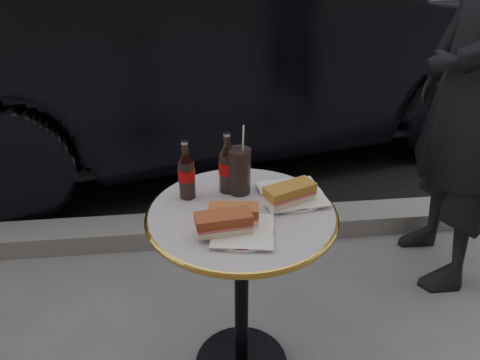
{
  "coord_description": "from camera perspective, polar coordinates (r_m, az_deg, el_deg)",
  "views": [
    {
      "loc": [
        -0.14,
        -1.26,
        1.55
      ],
      "look_at": [
        0.0,
        0.05,
        0.82
      ],
      "focal_mm": 35.0,
      "sensor_mm": 36.0,
      "label": 1
    }
  ],
  "objects": [
    {
      "name": "curb",
      "position": [
        2.63,
        -2.03,
        -5.8
      ],
      "size": [
        40.0,
        0.2,
        0.12
      ],
      "primitive_type": "cube",
      "color": "gray",
      "rests_on": "ground"
    },
    {
      "name": "asphalt_road",
      "position": [
        6.45,
        -4.98,
        14.9
      ],
      "size": [
        40.0,
        8.0,
        0.0
      ],
      "primitive_type": "cube",
      "color": "black",
      "rests_on": "ground"
    },
    {
      "name": "sandwich_left_a",
      "position": [
        1.38,
        -2.04,
        -5.33
      ],
      "size": [
        0.17,
        0.1,
        0.06
      ],
      "primitive_type": "cube",
      "rotation": [
        0.0,
        0.0,
        0.12
      ],
      "color": "brown",
      "rests_on": "plate_left"
    },
    {
      "name": "pedestrian",
      "position": [
        2.23,
        26.83,
        10.11
      ],
      "size": [
        0.48,
        0.71,
        1.89
      ],
      "primitive_type": "imported",
      "rotation": [
        0.0,
        0.0,
        -1.62
      ],
      "color": "black",
      "rests_on": "ground"
    },
    {
      "name": "plate_right",
      "position": [
        1.59,
        6.35,
        -1.9
      ],
      "size": [
        0.23,
        0.23,
        0.01
      ],
      "primitive_type": "cylinder",
      "rotation": [
        0.0,
        0.0,
        -0.06
      ],
      "color": "white",
      "rests_on": "bistro_table"
    },
    {
      "name": "cola_bottle_right",
      "position": [
        1.57,
        -1.56,
        2.15
      ],
      "size": [
        0.07,
        0.07,
        0.22
      ],
      "primitive_type": null,
      "rotation": [
        0.0,
        0.0,
        0.18
      ],
      "color": "black",
      "rests_on": "bistro_table"
    },
    {
      "name": "cola_glass",
      "position": [
        1.58,
        -0.08,
        1.12
      ],
      "size": [
        0.08,
        0.08,
        0.16
      ],
      "primitive_type": "cylinder",
      "rotation": [
        0.0,
        0.0,
        -0.0
      ],
      "color": "black",
      "rests_on": "bistro_table"
    },
    {
      "name": "sandwich_left_b",
      "position": [
        1.43,
        -0.78,
        -4.24
      ],
      "size": [
        0.16,
        0.09,
        0.05
      ],
      "primitive_type": "cube",
      "rotation": [
        0.0,
        0.0,
        -0.12
      ],
      "color": "#A55B2A",
      "rests_on": "plate_left"
    },
    {
      "name": "bistro_table",
      "position": [
        1.73,
        0.19,
        -14.06
      ],
      "size": [
        0.62,
        0.62,
        0.73
      ],
      "primitive_type": null,
      "color": "#BAB2C4",
      "rests_on": "ground"
    },
    {
      "name": "plate_left",
      "position": [
        1.4,
        0.35,
        -6.43
      ],
      "size": [
        0.24,
        0.24,
        0.01
      ],
      "primitive_type": "cylinder",
      "rotation": [
        0.0,
        0.0,
        -0.34
      ],
      "color": "silver",
      "rests_on": "bistro_table"
    },
    {
      "name": "parked_car",
      "position": [
        3.5,
        -1.97,
        16.64
      ],
      "size": [
        2.72,
        5.16,
        1.61
      ],
      "primitive_type": "imported",
      "rotation": [
        0.0,
        0.0,
        1.79
      ],
      "color": "black",
      "rests_on": "ground"
    },
    {
      "name": "cola_bottle_left",
      "position": [
        1.55,
        -6.57,
        1.27
      ],
      "size": [
        0.07,
        0.07,
        0.21
      ],
      "primitive_type": null,
      "rotation": [
        0.0,
        0.0,
        -0.34
      ],
      "color": "black",
      "rests_on": "bistro_table"
    },
    {
      "name": "sandwich_right",
      "position": [
        1.53,
        6.05,
        -1.72
      ],
      "size": [
        0.19,
        0.14,
        0.06
      ],
      "primitive_type": "cube",
      "rotation": [
        0.0,
        0.0,
        0.4
      ],
      "color": "#A9742A",
      "rests_on": "plate_right"
    }
  ]
}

